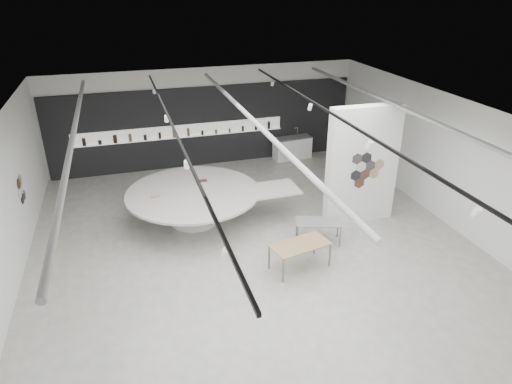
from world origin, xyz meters
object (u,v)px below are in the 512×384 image
object	(u,v)px
partition_column	(362,166)
kitchen_counter	(292,148)
display_island	(196,202)
sample_table_stone	(319,223)
sample_table_wood	(300,246)

from	to	relation	value
partition_column	kitchen_counter	size ratio (longest dim) A/B	2.21
display_island	sample_table_stone	world-z (taller)	display_island
display_island	sample_table_stone	bearing A→B (deg)	-37.03
partition_column	kitchen_counter	bearing A→B (deg)	90.44
kitchen_counter	display_island	bearing A→B (deg)	-143.94
sample_table_wood	sample_table_stone	bearing A→B (deg)	46.98
display_island	sample_table_stone	distance (m)	3.76
sample_table_stone	kitchen_counter	xyz separation A→B (m)	(1.65, 6.37, -0.14)
sample_table_wood	kitchen_counter	xyz separation A→B (m)	(2.63, 7.42, -0.20)
partition_column	display_island	size ratio (longest dim) A/B	0.69
display_island	sample_table_stone	size ratio (longest dim) A/B	3.74
display_island	sample_table_wood	xyz separation A→B (m)	(2.08, -3.22, -0.01)
partition_column	sample_table_stone	world-z (taller)	partition_column
kitchen_counter	partition_column	bearing A→B (deg)	-95.16
display_island	kitchen_counter	bearing A→B (deg)	40.08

